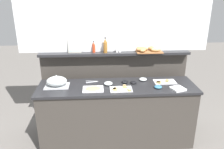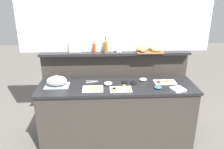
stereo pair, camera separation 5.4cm
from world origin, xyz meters
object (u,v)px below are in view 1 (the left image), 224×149
serving_cloche (57,82)px  hot_sauce_bottle (94,47)px  glass_bowl_large (143,79)px  sandwich_platter_side (164,82)px  napkin_stack (178,89)px  condiment_bowl_cream (125,82)px  bread_basket (147,50)px  cold_cuts_platter (93,89)px  condiment_bowl_red (133,82)px  serving_tongs (92,82)px  framed_picture (75,44)px  sandwich_platter_front (121,89)px  pepper_shaker (120,50)px  salt_shaker (117,50)px  vinegar_bottle_amber (105,46)px  glass_bowl_medium (108,84)px  condiment_bowl_teal (158,87)px

serving_cloche → hot_sauce_bottle: 0.77m
serving_cloche → glass_bowl_large: (1.26, 0.13, -0.05)m
sandwich_platter_side → napkin_stack: bearing=-66.2°
condiment_bowl_cream → bread_basket: bearing=39.8°
napkin_stack → cold_cuts_platter: bearing=176.0°
cold_cuts_platter → condiment_bowl_cream: 0.51m
condiment_bowl_cream → condiment_bowl_red: 0.13m
serving_tongs → framed_picture: (-0.26, 0.28, 0.50)m
condiment_bowl_red → sandwich_platter_front: bearing=-134.9°
condiment_bowl_red → pepper_shaker: pepper_shaker is taller
napkin_stack → pepper_shaker: pepper_shaker is taller
salt_shaker → pepper_shaker: bearing=0.0°
hot_sauce_bottle → vinegar_bottle_amber: 0.18m
glass_bowl_medium → framed_picture: (-0.49, 0.41, 0.49)m
salt_shaker → napkin_stack: bearing=-37.1°
pepper_shaker → glass_bowl_large: bearing=-36.5°
cold_cuts_platter → salt_shaker: 0.76m
serving_tongs → napkin_stack: bearing=-16.7°
glass_bowl_medium → salt_shaker: (0.16, 0.38, 0.40)m
sandwich_platter_side → condiment_bowl_cream: 0.58m
glass_bowl_medium → condiment_bowl_teal: glass_bowl_medium is taller
glass_bowl_large → salt_shaker: (-0.38, 0.25, 0.41)m
sandwich_platter_front → condiment_bowl_red: 0.29m
bread_basket → sandwich_platter_side: bearing=-57.1°
glass_bowl_medium → serving_tongs: size_ratio=0.66×
sandwich_platter_side → vinegar_bottle_amber: vinegar_bottle_amber is taller
vinegar_bottle_amber → pepper_shaker: size_ratio=2.71×
sandwich_platter_side → sandwich_platter_front: bearing=-161.8°
glass_bowl_large → vinegar_bottle_amber: bearing=156.8°
condiment_bowl_cream → bread_basket: size_ratio=0.23×
cold_cuts_platter → pepper_shaker: bearing=51.2°
serving_cloche → hot_sauce_bottle: bearing=37.4°
serving_tongs → hot_sauce_bottle: hot_sauce_bottle is taller
napkin_stack → hot_sauce_bottle: 1.38m
salt_shaker → framed_picture: framed_picture is taller
vinegar_bottle_amber → salt_shaker: size_ratio=2.71×
serving_tongs → vinegar_bottle_amber: 0.58m
serving_cloche → condiment_bowl_cream: (0.98, 0.06, -0.06)m
glass_bowl_large → condiment_bowl_red: 0.19m
sandwich_platter_side → cold_cuts_platter: bearing=-169.9°
cold_cuts_platter → condiment_bowl_cream: (0.46, 0.20, 0.01)m
glass_bowl_medium → napkin_stack: size_ratio=0.72×
serving_cloche → sandwich_platter_side: bearing=1.8°
pepper_shaker → glass_bowl_medium: bearing=-117.9°
condiment_bowl_teal → hot_sauce_bottle: size_ratio=0.62×
sandwich_platter_side → napkin_stack: (0.12, -0.27, 0.00)m
serving_cloche → glass_bowl_large: serving_cloche is taller
sandwich_platter_front → framed_picture: (-0.66, 0.59, 0.50)m
vinegar_bottle_amber → hot_sauce_bottle: bearing=169.2°
condiment_bowl_teal → serving_tongs: (-0.92, 0.29, -0.01)m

